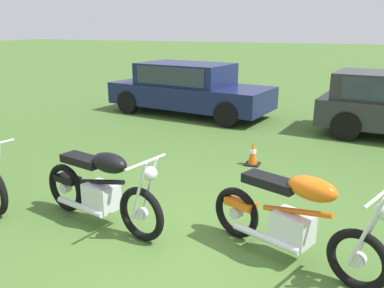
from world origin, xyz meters
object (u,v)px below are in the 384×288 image
Objects in this scene: motorcycle_black at (101,188)px; motorcycle_orange at (293,218)px; car_navy at (188,86)px; traffic_cone at (253,154)px.

motorcycle_black is 2.32m from motorcycle_orange.
motorcycle_orange is (2.31, 0.13, 0.00)m from motorcycle_black.
car_navy reaches higher than motorcycle_black.
motorcycle_black reaches higher than traffic_cone.
motorcycle_black is at bearing -156.56° from motorcycle_orange.
motorcycle_orange reaches higher than traffic_cone.
motorcycle_black is 0.42× the size of car_navy.
traffic_cone is (1.13, 2.95, -0.28)m from motorcycle_black.
car_navy is 10.33× the size of traffic_cone.
car_navy reaches higher than traffic_cone.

